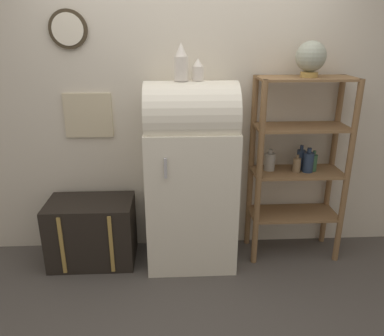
{
  "coord_description": "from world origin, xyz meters",
  "views": [
    {
      "loc": [
        -0.14,
        -2.61,
        1.91
      ],
      "look_at": [
        0.01,
        0.27,
        0.86
      ],
      "focal_mm": 35.0,
      "sensor_mm": 36.0,
      "label": 1
    }
  ],
  "objects_px": {
    "suitcase_trunk": "(92,231)",
    "refrigerator": "(191,175)",
    "vase_center": "(198,70)",
    "vase_left": "(181,63)",
    "globe": "(311,57)"
  },
  "relations": [
    {
      "from": "vase_left",
      "to": "vase_center",
      "type": "distance_m",
      "value": 0.14
    },
    {
      "from": "globe",
      "to": "vase_center",
      "type": "bearing_deg",
      "value": -176.83
    },
    {
      "from": "suitcase_trunk",
      "to": "vase_left",
      "type": "height_order",
      "value": "vase_left"
    },
    {
      "from": "globe",
      "to": "vase_left",
      "type": "height_order",
      "value": "globe"
    },
    {
      "from": "globe",
      "to": "vase_left",
      "type": "bearing_deg",
      "value": -176.34
    },
    {
      "from": "refrigerator",
      "to": "vase_center",
      "type": "relative_size",
      "value": 9.62
    },
    {
      "from": "suitcase_trunk",
      "to": "vase_left",
      "type": "xyz_separation_m",
      "value": [
        0.79,
        -0.02,
        1.41
      ]
    },
    {
      "from": "suitcase_trunk",
      "to": "refrigerator",
      "type": "bearing_deg",
      "value": -1.13
    },
    {
      "from": "suitcase_trunk",
      "to": "globe",
      "type": "xyz_separation_m",
      "value": [
        1.79,
        0.04,
        1.45
      ]
    },
    {
      "from": "refrigerator",
      "to": "vase_left",
      "type": "xyz_separation_m",
      "value": [
        -0.07,
        -0.0,
        0.89
      ]
    },
    {
      "from": "refrigerator",
      "to": "vase_center",
      "type": "xyz_separation_m",
      "value": [
        0.05,
        0.01,
        0.84
      ]
    },
    {
      "from": "vase_center",
      "to": "vase_left",
      "type": "bearing_deg",
      "value": -172.96
    },
    {
      "from": "refrigerator",
      "to": "vase_center",
      "type": "distance_m",
      "value": 0.84
    },
    {
      "from": "globe",
      "to": "vase_left",
      "type": "relative_size",
      "value": 0.99
    },
    {
      "from": "refrigerator",
      "to": "globe",
      "type": "distance_m",
      "value": 1.31
    }
  ]
}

